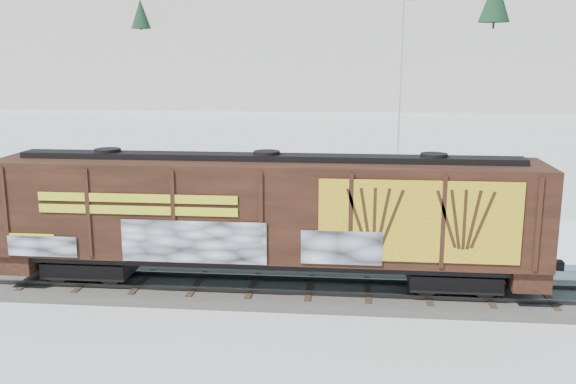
# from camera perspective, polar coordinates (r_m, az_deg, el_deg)

# --- Properties ---
(ground) EXTENTS (500.00, 500.00, 0.00)m
(ground) POSITION_cam_1_polar(r_m,az_deg,el_deg) (22.65, 7.06, -9.28)
(ground) COLOR white
(ground) RESTS_ON ground
(rail_track) EXTENTS (50.00, 3.40, 0.43)m
(rail_track) POSITION_cam_1_polar(r_m,az_deg,el_deg) (22.60, 7.07, -8.93)
(rail_track) COLOR #59544C
(rail_track) RESTS_ON ground
(parking_strip) EXTENTS (40.00, 8.00, 0.03)m
(parking_strip) POSITION_cam_1_polar(r_m,az_deg,el_deg) (29.77, 6.77, -4.02)
(parking_strip) COLOR white
(parking_strip) RESTS_ON ground
(hillside) EXTENTS (360.00, 110.00, 93.00)m
(hillside) POSITION_cam_1_polar(r_m,az_deg,el_deg) (161.03, 6.14, 14.12)
(hillside) COLOR white
(hillside) RESTS_ON ground
(hopper_railcar) EXTENTS (18.40, 3.06, 4.53)m
(hopper_railcar) POSITION_cam_1_polar(r_m,az_deg,el_deg) (21.93, -1.86, -1.81)
(hopper_railcar) COLOR black
(hopper_railcar) RESTS_ON rail_track
(flagpole) EXTENTS (2.30, 0.90, 12.19)m
(flagpole) POSITION_cam_1_polar(r_m,az_deg,el_deg) (34.93, 9.99, 5.84)
(flagpole) COLOR silver
(flagpole) RESTS_ON ground
(car_silver) EXTENTS (4.38, 3.03, 1.38)m
(car_silver) POSITION_cam_1_polar(r_m,az_deg,el_deg) (27.88, 4.14, -3.57)
(car_silver) COLOR #B9BBC1
(car_silver) RESTS_ON parking_strip
(car_white) EXTENTS (4.54, 2.32, 1.42)m
(car_white) POSITION_cam_1_polar(r_m,az_deg,el_deg) (29.98, -1.09, -2.38)
(car_white) COLOR silver
(car_white) RESTS_ON parking_strip
(car_dark) EXTENTS (4.72, 2.91, 1.28)m
(car_dark) POSITION_cam_1_polar(r_m,az_deg,el_deg) (30.40, 12.18, -2.60)
(car_dark) COLOR black
(car_dark) RESTS_ON parking_strip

